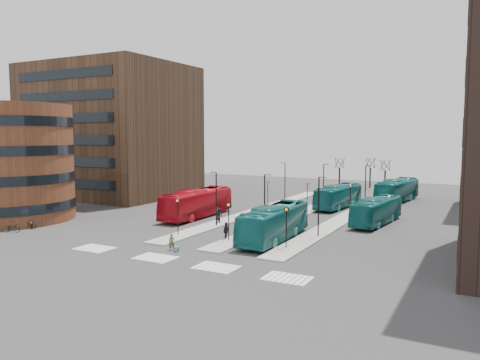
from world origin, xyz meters
The scene contains 23 objects.
ground centered at (0.00, 0.00, 0.00)m, with size 160.00×160.00×0.00m, color #2D2D2F.
island_left centered at (-4.00, 30.00, 0.07)m, with size 2.50×45.00×0.15m, color gray.
island_mid centered at (2.00, 30.00, 0.07)m, with size 2.50×45.00×0.15m, color gray.
island_right centered at (8.00, 30.00, 0.07)m, with size 2.50×45.00×0.15m, color gray.
suitcase centered at (-0.56, 6.39, 0.24)m, with size 0.39×0.31×0.49m, color #221DA0.
red_bus centered at (-8.68, 22.07, 1.79)m, with size 3.01×12.88×3.59m, color #AE0D19.
teal_bus_a centered at (5.14, 14.88, 1.73)m, with size 2.91×12.43×3.46m, color #136261.
teal_bus_b centered at (4.84, 37.99, 1.65)m, with size 2.77×11.84×3.30m, color #125B5D.
teal_bus_c centered at (12.24, 28.18, 1.56)m, with size 2.61×11.17×3.11m, color #146768.
teal_bus_d centered at (11.17, 48.09, 1.79)m, with size 3.01×12.86×3.58m, color #156A6A.
traveller centered at (-1.31, 6.73, 0.75)m, with size 0.55×0.36×1.50m, color #4C4E2E.
commuter_a centered at (-4.08, 19.77, 0.93)m, with size 0.90×0.70×1.85m, color black.
commuter_b centered at (1.00, 12.53, 0.90)m, with size 1.06×0.44×1.80m, color black.
commuter_c centered at (2.53, 17.05, 0.78)m, with size 1.00×0.58×1.56m, color black.
bicycle_near centered at (-21.00, 5.02, 0.47)m, with size 0.62×1.78×0.94m, color gray.
bicycle_mid centered at (-21.00, 7.30, 0.50)m, with size 0.47×1.65×0.99m, color gray.
bicycle_far centered at (-21.00, 7.09, 0.46)m, with size 0.62×1.77×0.93m, color gray.
crosswalk_stripes centered at (1.75, 4.00, 0.01)m, with size 22.35×2.40×0.01m.
round_building centered at (-28.00, 10.00, 6.99)m, with size 15.16×15.16×14.00m.
office_block centered at (-34.00, 33.98, 11.00)m, with size 25.00×20.12×22.00m.
sign_poles centered at (1.60, 23.00, 2.41)m, with size 12.45×22.12×3.65m.
lamp_posts centered at (2.64, 28.00, 3.58)m, with size 14.04×20.24×6.12m.
bare_trees centered at (2.67, 62.67, 2.72)m, with size 10.97×8.14×5.90m.
Camera 1 is at (23.56, -26.75, 10.34)m, focal length 35.00 mm.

